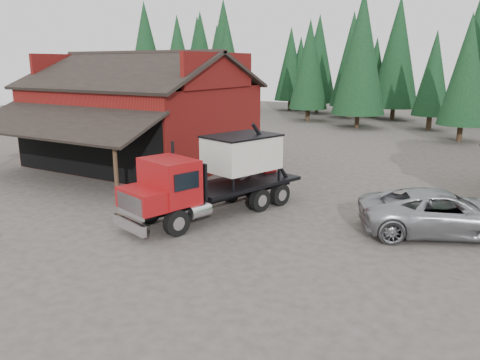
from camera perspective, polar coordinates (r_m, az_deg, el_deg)
The scene contains 8 objects.
ground at distance 17.60m, azimuth -6.45°, elevation -7.34°, with size 120.00×120.00×0.00m, color #433B35.
red_barn at distance 31.29m, azimuth -11.86°, elevation 6.95°, with size 12.80×13.63×7.18m.
conifer_backdrop at distance 56.28m, azimuth 20.34°, elevation 6.65°, with size 76.00×16.00×16.00m, color black, non-canonical shape.
near_pine_a at distance 52.01m, azimuth -7.55°, elevation 13.92°, with size 4.40×4.40×11.40m.
near_pine_b at distance 43.20m, azimuth 25.93°, elevation 12.00°, with size 3.96×3.96×10.40m.
near_pine_d at distance 49.06m, azimuth 14.54°, elevation 14.78°, with size 5.28×5.28×13.40m.
feed_truck at distance 19.99m, azimuth -2.86°, elevation 0.75°, with size 4.61×8.83×3.86m.
silver_car at distance 19.44m, azimuth 23.50°, elevation -3.69°, with size 2.85×6.19×1.72m, color #98999F.
Camera 1 is at (9.98, -13.01, 6.39)m, focal length 35.00 mm.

